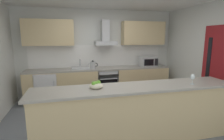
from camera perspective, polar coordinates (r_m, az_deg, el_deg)
ground at (r=3.86m, az=0.74°, el=-17.00°), size 5.74×4.93×0.02m
wall_back at (r=5.42m, az=-4.62°, el=5.53°), size 5.74×0.12×2.60m
wall_right at (r=4.69m, az=30.94°, el=3.26°), size 0.12×4.93×2.60m
backsplash_tile at (r=5.36m, az=-4.48°, el=4.72°), size 4.03×0.02×0.66m
counter_back at (r=5.20m, az=-3.80°, el=-4.20°), size 4.17×0.60×0.90m
counter_island at (r=3.09m, az=8.22°, el=-14.01°), size 3.46×0.64×0.99m
upper_cabinets at (r=5.18m, az=-4.30°, el=12.06°), size 4.11×0.32×0.70m
side_door at (r=4.57m, az=31.18°, el=-0.38°), size 0.08×0.85×2.05m
oven at (r=5.20m, az=-1.78°, el=-4.05°), size 0.60×0.62×0.80m
refrigerator at (r=5.15m, az=-20.67°, el=-5.32°), size 0.58×0.60×0.85m
microwave at (r=5.48m, az=11.83°, el=2.77°), size 0.50×0.38×0.30m
sink at (r=5.02m, az=-10.34°, el=0.70°), size 0.50×0.40×0.26m
kettle at (r=4.99m, az=-6.31°, el=1.66°), size 0.29×0.15×0.24m
range_hood at (r=5.16m, az=-2.17°, el=10.72°), size 0.62×0.45×0.72m
wine_glass at (r=3.28m, az=25.04°, el=-2.17°), size 0.08×0.08×0.18m
fruit_bowl at (r=2.77m, az=-5.26°, el=-5.09°), size 0.22×0.22×0.13m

